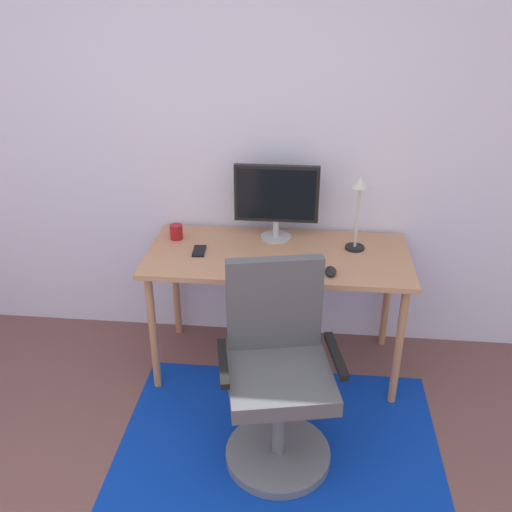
{
  "coord_description": "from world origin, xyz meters",
  "views": [
    {
      "loc": [
        0.44,
        -1.04,
        2.18
      ],
      "look_at": [
        0.19,
        1.54,
        0.87
      ],
      "focal_mm": 39.38,
      "sensor_mm": 36.0,
      "label": 1
    }
  ],
  "objects_px": {
    "coffee_cup": "(176,232)",
    "cell_phone": "(199,251)",
    "keyboard": "(275,268)",
    "desk_lamp": "(359,200)",
    "desk": "(278,265)",
    "monitor": "(276,197)",
    "computer_mouse": "(331,271)",
    "office_chair": "(278,382)"
  },
  "relations": [
    {
      "from": "monitor",
      "to": "office_chair",
      "type": "distance_m",
      "value": 1.09
    },
    {
      "from": "keyboard",
      "to": "coffee_cup",
      "type": "bearing_deg",
      "value": 151.44
    },
    {
      "from": "desk",
      "to": "monitor",
      "type": "xyz_separation_m",
      "value": [
        -0.03,
        0.2,
        0.34
      ]
    },
    {
      "from": "keyboard",
      "to": "desk_lamp",
      "type": "bearing_deg",
      "value": 34.21
    },
    {
      "from": "monitor",
      "to": "cell_phone",
      "type": "relative_size",
      "value": 3.48
    },
    {
      "from": "desk_lamp",
      "to": "desk",
      "type": "bearing_deg",
      "value": -167.44
    },
    {
      "from": "desk",
      "to": "keyboard",
      "type": "distance_m",
      "value": 0.22
    },
    {
      "from": "keyboard",
      "to": "desk_lamp",
      "type": "relative_size",
      "value": 1.0
    },
    {
      "from": "desk",
      "to": "coffee_cup",
      "type": "bearing_deg",
      "value": 168.02
    },
    {
      "from": "keyboard",
      "to": "coffee_cup",
      "type": "distance_m",
      "value": 0.69
    },
    {
      "from": "computer_mouse",
      "to": "office_chair",
      "type": "distance_m",
      "value": 0.65
    },
    {
      "from": "desk_lamp",
      "to": "office_chair",
      "type": "xyz_separation_m",
      "value": [
        -0.38,
        -0.81,
        -0.63
      ]
    },
    {
      "from": "cell_phone",
      "to": "office_chair",
      "type": "height_order",
      "value": "office_chair"
    },
    {
      "from": "desk",
      "to": "computer_mouse",
      "type": "bearing_deg",
      "value": -37.71
    },
    {
      "from": "cell_phone",
      "to": "computer_mouse",
      "type": "bearing_deg",
      "value": -18.88
    },
    {
      "from": "desk",
      "to": "coffee_cup",
      "type": "distance_m",
      "value": 0.64
    },
    {
      "from": "desk",
      "to": "monitor",
      "type": "relative_size",
      "value": 3.03
    },
    {
      "from": "keyboard",
      "to": "office_chair",
      "type": "height_order",
      "value": "office_chair"
    },
    {
      "from": "keyboard",
      "to": "office_chair",
      "type": "bearing_deg",
      "value": -83.93
    },
    {
      "from": "cell_phone",
      "to": "office_chair",
      "type": "relative_size",
      "value": 0.14
    },
    {
      "from": "desk",
      "to": "monitor",
      "type": "bearing_deg",
      "value": 97.52
    },
    {
      "from": "cell_phone",
      "to": "desk_lamp",
      "type": "bearing_deg",
      "value": 4.09
    },
    {
      "from": "desk",
      "to": "monitor",
      "type": "height_order",
      "value": "monitor"
    },
    {
      "from": "computer_mouse",
      "to": "coffee_cup",
      "type": "xyz_separation_m",
      "value": [
        -0.9,
        0.35,
        0.03
      ]
    },
    {
      "from": "desk",
      "to": "monitor",
      "type": "distance_m",
      "value": 0.39
    },
    {
      "from": "cell_phone",
      "to": "desk_lamp",
      "type": "distance_m",
      "value": 0.93
    },
    {
      "from": "keyboard",
      "to": "desk_lamp",
      "type": "xyz_separation_m",
      "value": [
        0.44,
        0.3,
        0.29
      ]
    },
    {
      "from": "computer_mouse",
      "to": "coffee_cup",
      "type": "relative_size",
      "value": 1.18
    },
    {
      "from": "computer_mouse",
      "to": "office_chair",
      "type": "height_order",
      "value": "office_chair"
    },
    {
      "from": "desk",
      "to": "coffee_cup",
      "type": "xyz_separation_m",
      "value": [
        -0.61,
        0.13,
        0.12
      ]
    },
    {
      "from": "desk",
      "to": "desk_lamp",
      "type": "bearing_deg",
      "value": 12.56
    },
    {
      "from": "coffee_cup",
      "to": "desk",
      "type": "bearing_deg",
      "value": -11.98
    },
    {
      "from": "desk_lamp",
      "to": "monitor",
      "type": "bearing_deg",
      "value": 167.36
    },
    {
      "from": "coffee_cup",
      "to": "cell_phone",
      "type": "xyz_separation_m",
      "value": [
        0.17,
        -0.16,
        -0.04
      ]
    },
    {
      "from": "coffee_cup",
      "to": "monitor",
      "type": "bearing_deg",
      "value": 6.8
    },
    {
      "from": "desk",
      "to": "office_chair",
      "type": "xyz_separation_m",
      "value": [
        0.05,
        -0.71,
        -0.26
      ]
    },
    {
      "from": "office_chair",
      "to": "desk",
      "type": "bearing_deg",
      "value": 82.15
    },
    {
      "from": "monitor",
      "to": "keyboard",
      "type": "relative_size",
      "value": 1.13
    },
    {
      "from": "keyboard",
      "to": "cell_phone",
      "type": "height_order",
      "value": "keyboard"
    },
    {
      "from": "desk",
      "to": "coffee_cup",
      "type": "height_order",
      "value": "coffee_cup"
    },
    {
      "from": "coffee_cup",
      "to": "computer_mouse",
      "type": "bearing_deg",
      "value": -21.43
    },
    {
      "from": "monitor",
      "to": "desk_lamp",
      "type": "height_order",
      "value": "monitor"
    }
  ]
}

